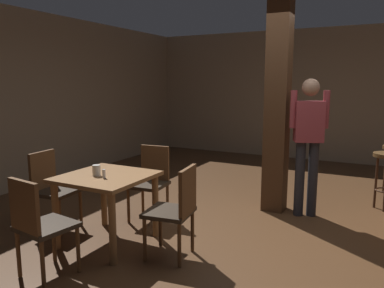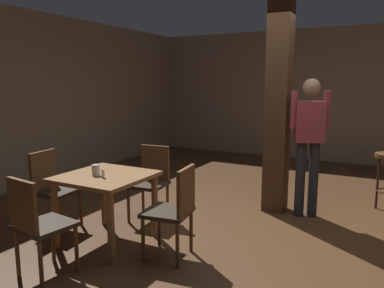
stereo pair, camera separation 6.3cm
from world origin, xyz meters
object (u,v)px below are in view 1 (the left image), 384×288
object	(u,v)px
chair_south	(39,223)
standing_person	(308,138)
chair_north	(151,179)
chair_east	(176,207)
dining_table	(107,188)
napkin_cup	(96,170)
salt_shaker	(104,174)
chair_west	(52,186)

from	to	relation	value
chair_south	standing_person	size ratio (longest dim) A/B	0.52
chair_north	chair_east	xyz separation A→B (m)	(0.81, -0.78, 0.00)
dining_table	standing_person	bearing A→B (deg)	46.63
dining_table	napkin_cup	distance (m)	0.21
chair_north	salt_shaker	size ratio (longest dim) A/B	10.11
chair_north	chair_west	xyz separation A→B (m)	(-0.82, -0.80, 0.00)
dining_table	chair_south	size ratio (longest dim) A/B	0.97
chair_west	salt_shaker	size ratio (longest dim) A/B	10.11
chair_west	chair_east	xyz separation A→B (m)	(1.63, 0.02, 0.00)
dining_table	standing_person	world-z (taller)	standing_person
chair_south	chair_east	size ratio (longest dim) A/B	1.00
chair_north	chair_west	size ratio (longest dim) A/B	1.00
dining_table	salt_shaker	bearing A→B (deg)	-59.07
chair_north	salt_shaker	bearing A→B (deg)	-86.66
chair_north	chair_west	bearing A→B (deg)	-135.57
chair_east	salt_shaker	world-z (taller)	chair_east
chair_east	salt_shaker	xyz separation A→B (m)	(-0.76, -0.13, 0.27)
dining_table	chair_north	bearing A→B (deg)	89.17
chair_south	chair_east	bearing A→B (deg)	46.42
chair_north	chair_south	size ratio (longest dim) A/B	1.00
chair_east	salt_shaker	distance (m)	0.81
dining_table	standing_person	distance (m)	2.49
chair_north	standing_person	size ratio (longest dim) A/B	0.52
napkin_cup	chair_west	bearing A→B (deg)	174.75
standing_person	chair_south	bearing A→B (deg)	-122.77
napkin_cup	chair_south	bearing A→B (deg)	-86.19
salt_shaker	chair_south	bearing A→B (deg)	-96.02
chair_south	standing_person	xyz separation A→B (m)	(1.70, 2.64, 0.50)
chair_east	standing_person	xyz separation A→B (m)	(0.87, 1.77, 0.50)
standing_person	dining_table	bearing A→B (deg)	-133.37
salt_shaker	chair_west	bearing A→B (deg)	172.90
dining_table	napkin_cup	xyz separation A→B (m)	(-0.07, -0.07, 0.19)
napkin_cup	standing_person	distance (m)	2.56
chair_south	salt_shaker	xyz separation A→B (m)	(0.08, 0.75, 0.27)
chair_north	chair_east	distance (m)	1.13
chair_north	napkin_cup	distance (m)	0.92
chair_east	standing_person	world-z (taller)	standing_person
chair_east	napkin_cup	world-z (taller)	chair_east
chair_south	salt_shaker	size ratio (longest dim) A/B	10.11
dining_table	chair_south	bearing A→B (deg)	-90.95
dining_table	salt_shaker	distance (m)	0.22
chair_north	chair_west	world-z (taller)	same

